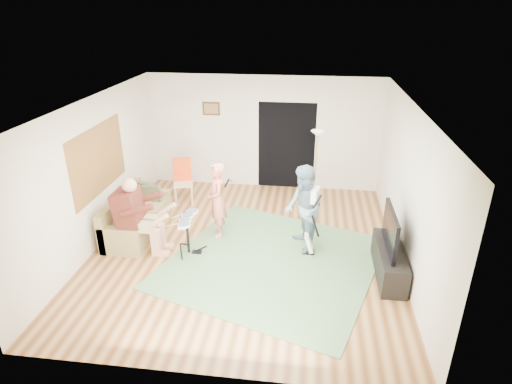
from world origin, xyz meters
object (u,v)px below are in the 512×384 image
sofa (134,220)px  torchiere_lamp (316,155)px  guitar_spare (309,242)px  guitarist (303,209)px  dining_chair (184,187)px  tv_cabinet (389,262)px  television (390,230)px  drum_kit (188,237)px  singer (217,200)px

sofa → torchiere_lamp: (3.53, 1.69, 0.92)m
guitar_spare → guitarist: bearing=134.1°
dining_chair → tv_cabinet: bearing=-46.7°
guitarist → tv_cabinet: bearing=49.9°
sofa → television: (4.73, -0.88, 0.60)m
drum_kit → television: (3.45, -0.23, 0.52)m
sofa → tv_cabinet: sofa is taller
sofa → guitar_spare: guitar_spare is taller
singer → dining_chair: singer is taller
tv_cabinet → guitarist: bearing=156.1°
torchiere_lamp → guitar_spare: bearing=-91.8°
drum_kit → dining_chair: 2.26m
dining_chair → torchiere_lamp: bearing=-13.3°
dining_chair → television: 4.80m
drum_kit → guitarist: (2.04, 0.42, 0.48)m
dining_chair → tv_cabinet: (4.19, -2.38, -0.10)m
singer → tv_cabinet: (3.10, -0.98, -0.49)m
drum_kit → singer: (0.40, 0.75, 0.41)m
sofa → guitar_spare: 3.48m
tv_cabinet → television: (-0.05, 0.00, 0.60)m
tv_cabinet → sofa: bearing=169.6°
sofa → guitarist: guitarist is taller
torchiere_lamp → tv_cabinet: torchiere_lamp is taller
guitarist → television: (1.41, -0.65, 0.04)m
sofa → torchiere_lamp: bearing=25.6°
tv_cabinet → guitar_spare: bearing=159.2°
guitarist → dining_chair: size_ratio=1.63×
sofa → torchiere_lamp: torchiere_lamp is taller
drum_kit → tv_cabinet: 3.51m
sofa → singer: size_ratio=1.28×
guitar_spare → torchiere_lamp: bearing=88.2°
television → singer: bearing=162.3°
singer → tv_cabinet: bearing=53.0°
singer → guitarist: (1.64, -0.33, 0.07)m
torchiere_lamp → tv_cabinet: 3.01m
guitarist → dining_chair: bearing=-138.7°
guitarist → dining_chair: guitarist is taller
sofa → singer: 1.75m
torchiere_lamp → sofa: bearing=-154.4°
torchiere_lamp → tv_cabinet: (1.26, -2.57, -0.93)m
singer → dining_chair: (-1.09, 1.40, -0.39)m
guitar_spare → torchiere_lamp: (0.06, 2.07, 0.95)m
dining_chair → tv_cabinet: dining_chair is taller
singer → guitar_spare: bearing=55.5°
sofa → guitarist: bearing=-4.0°
television → guitar_spare: bearing=158.5°
guitarist → torchiere_lamp: size_ratio=0.94×
singer → guitarist: size_ratio=0.91×
sofa → guitar_spare: bearing=-6.3°
drum_kit → singer: size_ratio=0.51×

